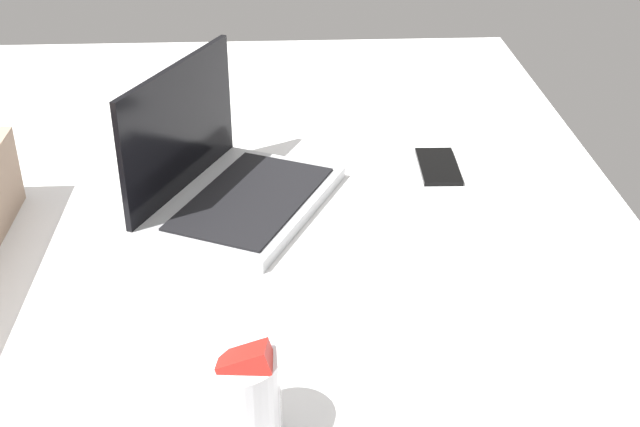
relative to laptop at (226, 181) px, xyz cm
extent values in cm
cube|color=white|center=(-4.67, 3.90, -13.41)|extent=(180.00, 140.00, 18.00)
cube|color=#B7BABC|center=(-1.30, -2.75, -3.41)|extent=(39.66, 34.88, 2.00)
cube|color=black|center=(-1.94, -4.11, -2.21)|extent=(33.48, 27.75, 0.40)
cube|color=black|center=(3.39, 7.20, 8.09)|extent=(30.27, 14.98, 21.00)
cylinder|color=silver|center=(-53.23, -4.02, 1.09)|extent=(9.00, 9.00, 11.00)
cube|color=#268C33|center=(-53.36, -3.82, -0.47)|extent=(6.50, 6.76, 6.00)
cube|color=orange|center=(-52.15, -4.12, 3.02)|extent=(8.19, 7.92, 4.43)
cube|color=red|center=(-53.86, -4.94, 6.50)|extent=(4.65, 6.23, 4.90)
cube|color=black|center=(11.47, -37.16, -4.01)|extent=(14.21, 7.24, 0.80)
camera|label=1|loc=(-122.06, -9.22, 63.03)|focal=47.17mm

